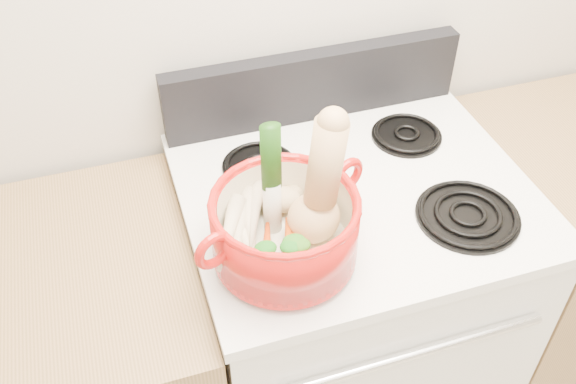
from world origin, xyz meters
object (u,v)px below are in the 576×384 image
object	(u,v)px
dutch_oven	(285,228)
squash	(315,184)
stove_body	(344,319)
leek	(272,178)

from	to	relation	value
dutch_oven	squash	distance (m)	0.11
stove_body	dutch_oven	distance (m)	0.64
squash	dutch_oven	bearing A→B (deg)	168.89
squash	leek	distance (m)	0.08
stove_body	squash	world-z (taller)	squash
stove_body	squash	size ratio (longest dim) A/B	3.40
stove_body	leek	bearing A→B (deg)	-155.93
dutch_oven	leek	world-z (taller)	leek
stove_body	squash	distance (m)	0.71
squash	leek	world-z (taller)	squash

